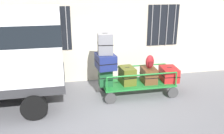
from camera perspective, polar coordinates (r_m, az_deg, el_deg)
ground_plane at (r=7.38m, az=1.32°, el=-8.65°), size 40.00×40.00×0.00m
building_wall at (r=8.76m, az=-1.88°, el=12.83°), size 12.00×0.37×5.00m
luggage_cart at (r=7.90m, az=6.16°, el=-4.18°), size 2.37×1.06×0.40m
cart_railing at (r=7.74m, az=6.27°, el=-1.18°), size 2.27×0.92×0.46m
suitcase_left_bottom at (r=7.55m, az=-1.60°, el=-2.26°), size 0.43×0.36×0.59m
suitcase_left_middle at (r=7.32m, az=-1.55°, el=1.39°), size 0.61×0.76×0.45m
suitcase_left_top at (r=7.22m, az=-1.65°, el=5.58°), size 0.48×0.54×0.63m
suitcase_midleft_bottom at (r=7.71m, az=3.62°, el=-2.00°), size 0.47×0.66×0.54m
suitcase_center_bottom at (r=7.90m, az=8.72°, el=-1.90°), size 0.46×0.64×0.49m
suitcase_midright_bottom at (r=8.19m, az=13.35°, el=-1.60°), size 0.58×0.75×0.44m
backpack at (r=7.70m, az=8.98°, el=1.21°), size 0.27×0.22×0.44m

